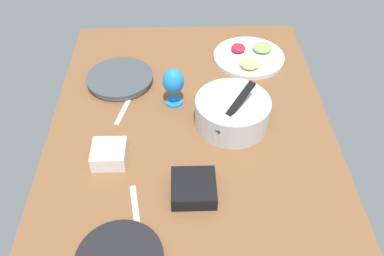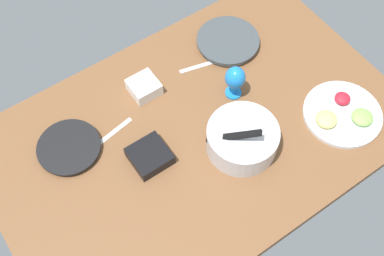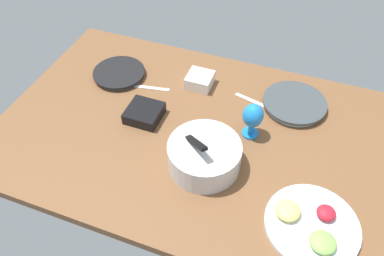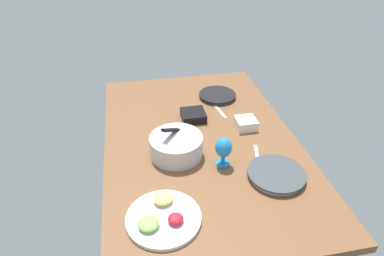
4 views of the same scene
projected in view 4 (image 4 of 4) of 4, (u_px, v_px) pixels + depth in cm
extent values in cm
cube|color=brown|center=(201.00, 143.00, 186.76)|extent=(160.00, 104.00, 4.00)
cylinder|color=silver|center=(276.00, 176.00, 160.17)|extent=(25.17, 25.17, 1.97)
cylinder|color=#3E4549|center=(276.00, 173.00, 159.28)|extent=(27.36, 27.36, 1.18)
cylinder|color=#4C4C51|center=(217.00, 96.00, 225.03)|extent=(22.40, 22.40, 1.63)
cylinder|color=black|center=(217.00, 94.00, 224.30)|extent=(24.35, 24.35, 0.98)
cylinder|color=silver|center=(176.00, 146.00, 172.14)|extent=(27.11, 27.11, 10.84)
cylinder|color=white|center=(176.00, 141.00, 170.31)|extent=(24.40, 24.40, 1.95)
cube|color=black|center=(175.00, 130.00, 172.18)|extent=(15.91, 15.36, 11.24)
cylinder|color=silver|center=(164.00, 218.00, 138.93)|extent=(31.29, 31.29, 1.80)
ellipsoid|color=#F9E072|center=(163.00, 198.00, 144.53)|extent=(8.45, 8.45, 3.62)
ellipsoid|color=#8CC659|center=(149.00, 224.00, 133.52)|extent=(8.46, 8.46, 3.01)
ellipsoid|color=red|center=(176.00, 219.00, 135.38)|extent=(6.32, 6.32, 3.28)
cylinder|color=#1E81DF|center=(223.00, 164.00, 168.18)|extent=(6.68, 6.68, 1.00)
cylinder|color=#1E81DF|center=(223.00, 159.00, 166.64)|extent=(2.00, 2.00, 4.49)
ellipsoid|color=#1E81DF|center=(224.00, 148.00, 162.51)|extent=(8.25, 8.25, 10.25)
cube|color=black|center=(193.00, 115.00, 201.99)|extent=(14.01, 14.01, 4.95)
cube|color=tan|center=(193.00, 113.00, 201.11)|extent=(11.49, 11.49, 1.58)
cube|color=white|center=(246.00, 123.00, 194.13)|extent=(11.34, 11.34, 5.74)
cube|color=#F9E072|center=(246.00, 121.00, 193.10)|extent=(9.30, 9.30, 1.84)
cube|color=silver|center=(257.00, 155.00, 173.99)|extent=(17.90, 6.07, 0.60)
cube|color=silver|center=(220.00, 111.00, 210.69)|extent=(18.05, 4.82, 0.60)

